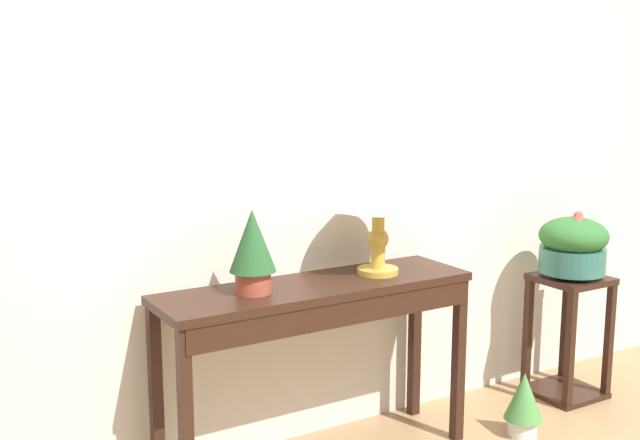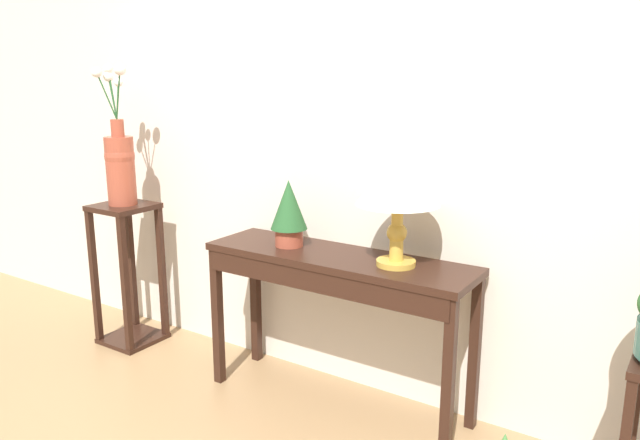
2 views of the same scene
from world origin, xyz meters
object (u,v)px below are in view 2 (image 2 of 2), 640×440
object	(u,v)px
table_lamp	(398,182)
potted_plant_on_console	(289,210)
flower_vase_tall_left	(120,160)
console_table	(335,278)
pedestal_stand_left	(129,274)

from	to	relation	value
table_lamp	potted_plant_on_console	size ratio (longest dim) A/B	1.56
table_lamp	potted_plant_on_console	bearing A→B (deg)	179.86
flower_vase_tall_left	potted_plant_on_console	bearing A→B (deg)	3.14
flower_vase_tall_left	table_lamp	bearing A→B (deg)	2.04
console_table	flower_vase_tall_left	xyz separation A→B (m)	(-1.44, -0.04, 0.46)
table_lamp	flower_vase_tall_left	world-z (taller)	flower_vase_tall_left
console_table	flower_vase_tall_left	size ratio (longest dim) A/B	1.66
table_lamp	pedestal_stand_left	world-z (taller)	table_lamp
table_lamp	flower_vase_tall_left	size ratio (longest dim) A/B	0.64
console_table	table_lamp	xyz separation A→B (m)	(0.31, 0.02, 0.49)
pedestal_stand_left	potted_plant_on_console	bearing A→B (deg)	3.10
potted_plant_on_console	flower_vase_tall_left	size ratio (longest dim) A/B	0.41
flower_vase_tall_left	console_table	bearing A→B (deg)	1.53
pedestal_stand_left	table_lamp	bearing A→B (deg)	2.01
pedestal_stand_left	flower_vase_tall_left	xyz separation A→B (m)	(-0.00, -0.00, 0.69)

